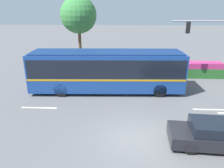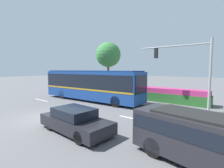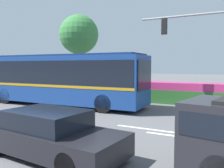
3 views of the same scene
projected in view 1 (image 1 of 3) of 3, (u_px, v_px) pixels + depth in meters
ground_plane at (137, 139)px, 10.98m from camera, size 140.00×140.00×0.00m
city_bus at (107, 69)px, 16.57m from camera, size 11.77×3.06×3.18m
sedan_foreground at (215, 135)px, 10.24m from camera, size 4.46×2.06×1.27m
traffic_light_pole at (222, 40)px, 17.29m from camera, size 5.76×0.24×5.70m
flowering_hedge at (165, 69)px, 20.59m from camera, size 10.76×1.44×1.39m
street_tree_left at (79, 15)px, 22.16m from camera, size 3.75×3.75×7.39m
lane_stripe_near at (211, 110)px, 14.05m from camera, size 2.40×0.16×0.01m
lane_stripe_mid at (39, 108)px, 14.30m from camera, size 2.40×0.16×0.01m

